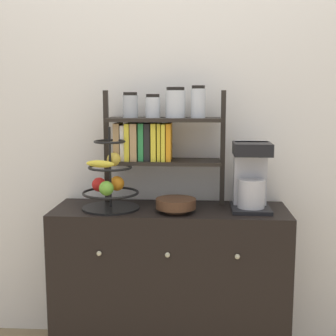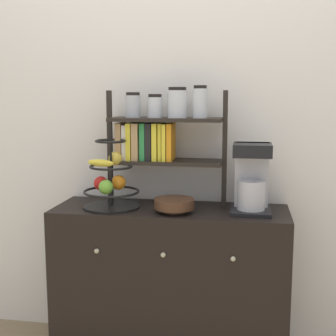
{
  "view_description": "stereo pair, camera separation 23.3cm",
  "coord_description": "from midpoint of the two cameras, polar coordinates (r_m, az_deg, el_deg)",
  "views": [
    {
      "loc": [
        0.15,
        -2.1,
        1.35
      ],
      "look_at": [
        -0.01,
        0.2,
        1.0
      ],
      "focal_mm": 50.0,
      "sensor_mm": 36.0,
      "label": 1
    },
    {
      "loc": [
        0.38,
        -2.07,
        1.35
      ],
      "look_at": [
        -0.01,
        0.2,
        1.0
      ],
      "focal_mm": 50.0,
      "sensor_mm": 36.0,
      "label": 2
    }
  ],
  "objects": [
    {
      "name": "wall_back",
      "position": [
        2.54,
        -2.01,
        7.51
      ],
      "size": [
        7.0,
        0.05,
        2.6
      ],
      "primitive_type": "cube",
      "color": "silver",
      "rests_on": "ground_plane"
    },
    {
      "name": "sideboard",
      "position": [
        2.49,
        -2.48,
        -13.9
      ],
      "size": [
        1.18,
        0.41,
        0.79
      ],
      "color": "black",
      "rests_on": "ground_plane"
    },
    {
      "name": "coffee_maker",
      "position": [
        2.34,
        7.27,
        -0.97
      ],
      "size": [
        0.19,
        0.24,
        0.34
      ],
      "color": "black",
      "rests_on": "sideboard"
    },
    {
      "name": "fruit_stand",
      "position": [
        2.37,
        -9.94,
        -1.82
      ],
      "size": [
        0.29,
        0.29,
        0.41
      ],
      "color": "black",
      "rests_on": "sideboard"
    },
    {
      "name": "wooden_bowl",
      "position": [
        2.28,
        -1.97,
        -4.46
      ],
      "size": [
        0.2,
        0.2,
        0.07
      ],
      "color": "#422819",
      "rests_on": "sideboard"
    },
    {
      "name": "shelf_hutch",
      "position": [
        2.41,
        -4.29,
        4.35
      ],
      "size": [
        0.63,
        0.2,
        0.61
      ],
      "color": "black",
      "rests_on": "sideboard"
    }
  ]
}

